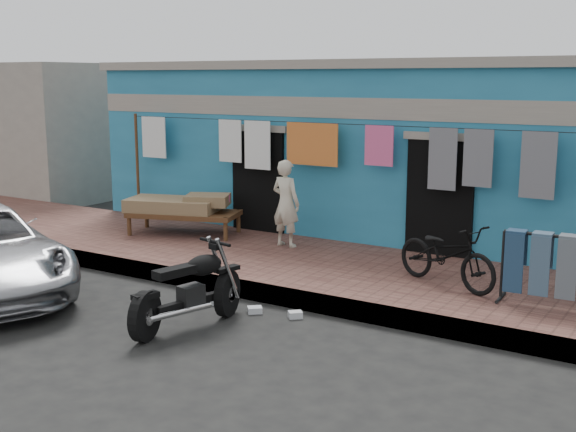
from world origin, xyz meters
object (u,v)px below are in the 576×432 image
(seated_person, at_px, (286,203))
(charpoy, at_px, (184,215))
(bicycle, at_px, (447,247))
(motorcycle, at_px, (188,287))

(seated_person, xyz_separation_m, charpoy, (-2.09, -0.15, -0.39))
(seated_person, bearing_deg, charpoy, 10.79)
(bicycle, xyz_separation_m, motorcycle, (-2.35, -2.66, -0.27))
(seated_person, bearing_deg, bicycle, 171.84)
(bicycle, height_order, charpoy, bicycle)
(bicycle, distance_m, motorcycle, 3.55)
(seated_person, distance_m, bicycle, 3.23)
(charpoy, bearing_deg, motorcycle, -49.33)
(seated_person, relative_size, charpoy, 0.65)
(bicycle, bearing_deg, charpoy, 104.26)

